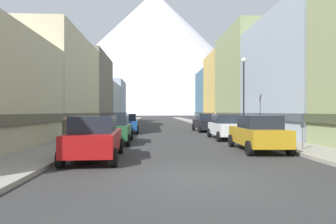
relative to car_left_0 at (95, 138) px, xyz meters
The scene contains 24 objects.
ground_plane 5.22m from the car_left_0, 42.46° to the right, with size 400.00×400.00×0.00m, color #313131.
sidewalk_left 31.63m from the car_left_0, 94.45° to the left, with size 2.50×100.00×0.15m, color gray.
sidewalk_right 33.10m from the car_left_0, 72.32° to the left, with size 2.50×100.00×0.15m, color gray.
storefront_left_1 16.26m from the car_left_0, 115.32° to the left, with size 6.52×12.63×8.64m.
storefront_left_2 27.75m from the car_left_0, 107.71° to the left, with size 9.63×10.90×9.46m.
storefront_left_3 37.88m from the car_left_0, 100.27° to the left, with size 6.38×9.89×6.74m.
storefront_left_4 48.20m from the car_left_0, 98.95° to the left, with size 7.85×10.07×8.41m.
storefront_right_1 18.60m from the car_left_0, 36.69° to the left, with size 6.90×12.31×9.78m.
storefront_right_2 27.88m from the car_left_0, 57.12° to the left, with size 7.51×11.89×11.89m.
storefront_right_3 37.34m from the car_left_0, 66.17° to the left, with size 7.65×9.24×11.24m.
storefront_right_4 46.58m from the car_left_0, 69.45° to the left, with size 10.29×9.71×9.92m.
car_left_0 is the anchor object (origin of this frame).
car_left_1 6.06m from the car_left_0, 90.01° to the left, with size 2.16×4.44×1.78m.
car_left_2 14.73m from the car_left_0, 90.00° to the left, with size 2.23×4.47×1.78m.
car_right_0 7.92m from the car_left_0, 16.46° to the left, with size 2.18×4.46×1.78m.
car_right_1 11.32m from the car_left_0, 47.86° to the left, with size 2.09×4.41×1.78m.
car_right_2 18.11m from the car_left_0, 65.21° to the left, with size 2.24×4.48×1.78m.
parking_meter_near 9.68m from the car_left_0, ahead, with size 0.14×0.10×1.33m.
potted_plant_0 11.75m from the car_left_0, 105.82° to the left, with size 0.54×0.54×0.90m.
potted_plant_1 16.13m from the car_left_0, 47.99° to the left, with size 0.75×0.75×1.08m.
pedestrian_0 25.24m from the car_left_0, 66.54° to the left, with size 0.36×0.36×1.72m.
pedestrian_1 4.92m from the car_left_0, 119.91° to the left, with size 0.36×0.36×1.52m.
streetlamp_right 13.39m from the car_left_0, 45.41° to the left, with size 0.36×0.36×5.86m.
mountain_backdrop 262.77m from the car_left_0, 89.18° to the left, with size 223.88×223.88×115.49m, color silver.
Camera 1 is at (-1.43, -8.24, 1.95)m, focal length 30.49 mm.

